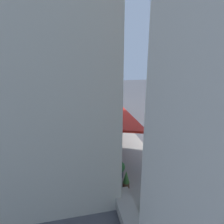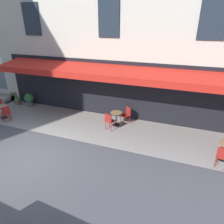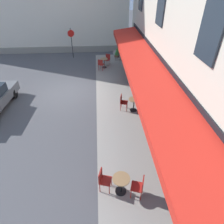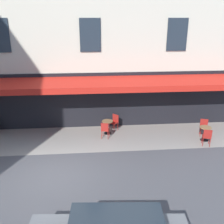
{
  "view_description": "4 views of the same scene",
  "coord_description": "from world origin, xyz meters",
  "px_view_note": "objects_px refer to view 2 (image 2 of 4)",
  "views": [
    {
      "loc": [
        12.17,
        -6.74,
        6.27
      ],
      "look_at": [
        -3.93,
        -3.24,
        1.25
      ],
      "focal_mm": 30.05,
      "sensor_mm": 36.0,
      "label": 1
    },
    {
      "loc": [
        -5.55,
        5.1,
        5.08
      ],
      "look_at": [
        -2.66,
        -2.73,
        1.3
      ],
      "focal_mm": 32.09,
      "sensor_mm": 36.0,
      "label": 2
    },
    {
      "loc": [
        -11.47,
        -2.01,
        6.35
      ],
      "look_at": [
        -3.75,
        -2.58,
        0.85
      ],
      "focal_mm": 31.23,
      "sensor_mm": 36.0,
      "label": 3
    },
    {
      "loc": [
        -1.62,
        9.11,
        6.07
      ],
      "look_at": [
        -2.65,
        -2.99,
        1.6
      ],
      "focal_mm": 41.29,
      "sensor_mm": 36.0,
      "label": 4
    }
  ],
  "objects_px": {
    "potted_plant_under_sign": "(29,99)",
    "cafe_chair_red_corner_left": "(127,114)",
    "cafe_chair_red_near_door": "(6,112)",
    "cafe_chair_red_facing_street": "(223,156)",
    "cafe_table_streetside": "(116,117)",
    "cafe_table_mid_terrace": "(2,110)",
    "potted_plant_mid_terrace": "(17,98)",
    "cafe_chair_red_back_row": "(109,120)"
  },
  "relations": [
    {
      "from": "potted_plant_under_sign",
      "to": "cafe_chair_red_corner_left",
      "type": "bearing_deg",
      "value": 178.78
    },
    {
      "from": "cafe_chair_red_corner_left",
      "to": "cafe_chair_red_near_door",
      "type": "bearing_deg",
      "value": 18.94
    },
    {
      "from": "cafe_chair_red_facing_street",
      "to": "cafe_table_streetside",
      "type": "xyz_separation_m",
      "value": [
        4.83,
        -1.88,
        -0.06
      ]
    },
    {
      "from": "cafe_table_mid_terrace",
      "to": "cafe_table_streetside",
      "type": "bearing_deg",
      "value": -167.55
    },
    {
      "from": "cafe_chair_red_corner_left",
      "to": "potted_plant_mid_terrace",
      "type": "distance_m",
      "value": 7.64
    },
    {
      "from": "cafe_chair_red_back_row",
      "to": "cafe_chair_red_near_door",
      "type": "bearing_deg",
      "value": 10.77
    },
    {
      "from": "cafe_chair_red_near_door",
      "to": "potted_plant_mid_terrace",
      "type": "relative_size",
      "value": 0.97
    },
    {
      "from": "cafe_table_mid_terrace",
      "to": "cafe_chair_red_facing_street",
      "type": "bearing_deg",
      "value": 177.56
    },
    {
      "from": "cafe_chair_red_near_door",
      "to": "potted_plant_mid_terrace",
      "type": "distance_m",
      "value": 2.61
    },
    {
      "from": "cafe_chair_red_facing_street",
      "to": "cafe_table_mid_terrace",
      "type": "bearing_deg",
      "value": -2.44
    },
    {
      "from": "potted_plant_mid_terrace",
      "to": "cafe_table_streetside",
      "type": "bearing_deg",
      "value": 175.86
    },
    {
      "from": "cafe_table_streetside",
      "to": "cafe_chair_red_corner_left",
      "type": "xyz_separation_m",
      "value": [
        -0.44,
        -0.46,
        0.06
      ]
    },
    {
      "from": "cafe_chair_red_back_row",
      "to": "potted_plant_mid_terrace",
      "type": "relative_size",
      "value": 0.97
    },
    {
      "from": "cafe_table_mid_terrace",
      "to": "cafe_table_streetside",
      "type": "xyz_separation_m",
      "value": [
        -6.37,
        -1.41,
        0.0
      ]
    },
    {
      "from": "cafe_chair_red_corner_left",
      "to": "potted_plant_mid_terrace",
      "type": "height_order",
      "value": "potted_plant_mid_terrace"
    },
    {
      "from": "cafe_table_streetside",
      "to": "potted_plant_under_sign",
      "type": "distance_m",
      "value": 6.27
    },
    {
      "from": "cafe_chair_red_near_door",
      "to": "cafe_chair_red_facing_street",
      "type": "bearing_deg",
      "value": 178.92
    },
    {
      "from": "cafe_chair_red_facing_street",
      "to": "potted_plant_mid_terrace",
      "type": "relative_size",
      "value": 0.97
    },
    {
      "from": "cafe_table_mid_terrace",
      "to": "potted_plant_under_sign",
      "type": "height_order",
      "value": "potted_plant_under_sign"
    },
    {
      "from": "cafe_chair_red_near_door",
      "to": "potted_plant_mid_terrace",
      "type": "bearing_deg",
      "value": -57.6
    },
    {
      "from": "cafe_table_streetside",
      "to": "potted_plant_mid_terrace",
      "type": "distance_m",
      "value": 7.22
    },
    {
      "from": "cafe_chair_red_back_row",
      "to": "potted_plant_under_sign",
      "type": "bearing_deg",
      "value": -11.27
    },
    {
      "from": "cafe_table_streetside",
      "to": "cafe_chair_red_corner_left",
      "type": "relative_size",
      "value": 0.82
    },
    {
      "from": "cafe_table_mid_terrace",
      "to": "potted_plant_under_sign",
      "type": "xyz_separation_m",
      "value": [
        -0.13,
        -2.01,
        -0.03
      ]
    },
    {
      "from": "cafe_chair_red_corner_left",
      "to": "potted_plant_under_sign",
      "type": "bearing_deg",
      "value": -1.22
    },
    {
      "from": "cafe_chair_red_corner_left",
      "to": "potted_plant_under_sign",
      "type": "height_order",
      "value": "cafe_chair_red_corner_left"
    },
    {
      "from": "cafe_table_mid_terrace",
      "to": "cafe_chair_red_near_door",
      "type": "bearing_deg",
      "value": 154.04
    },
    {
      "from": "cafe_chair_red_corner_left",
      "to": "potted_plant_under_sign",
      "type": "xyz_separation_m",
      "value": [
        6.67,
        -0.14,
        -0.08
      ]
    },
    {
      "from": "cafe_chair_red_near_door",
      "to": "cafe_chair_red_back_row",
      "type": "distance_m",
      "value": 5.74
    },
    {
      "from": "cafe_chair_red_back_row",
      "to": "potted_plant_under_sign",
      "type": "xyz_separation_m",
      "value": [
        6.07,
        -1.21,
        -0.08
      ]
    },
    {
      "from": "potted_plant_mid_terrace",
      "to": "potted_plant_under_sign",
      "type": "bearing_deg",
      "value": -175.33
    },
    {
      "from": "cafe_table_streetside",
      "to": "cafe_chair_red_back_row",
      "type": "relative_size",
      "value": 0.82
    },
    {
      "from": "cafe_table_streetside",
      "to": "potted_plant_mid_terrace",
      "type": "height_order",
      "value": "potted_plant_mid_terrace"
    },
    {
      "from": "cafe_chair_red_facing_street",
      "to": "cafe_chair_red_near_door",
      "type": "relative_size",
      "value": 1.0
    },
    {
      "from": "cafe_chair_red_facing_street",
      "to": "cafe_chair_red_back_row",
      "type": "height_order",
      "value": "same"
    },
    {
      "from": "cafe_chair_red_near_door",
      "to": "cafe_chair_red_corner_left",
      "type": "bearing_deg",
      "value": -161.06
    },
    {
      "from": "cafe_chair_red_facing_street",
      "to": "potted_plant_under_sign",
      "type": "bearing_deg",
      "value": -12.65
    },
    {
      "from": "cafe_chair_red_facing_street",
      "to": "cafe_table_mid_terrace",
      "type": "xyz_separation_m",
      "value": [
        11.2,
        -0.48,
        -0.06
      ]
    },
    {
      "from": "cafe_chair_red_back_row",
      "to": "potted_plant_mid_terrace",
      "type": "distance_m",
      "value": 7.13
    },
    {
      "from": "potted_plant_under_sign",
      "to": "potted_plant_mid_terrace",
      "type": "height_order",
      "value": "potted_plant_mid_terrace"
    },
    {
      "from": "cafe_table_streetside",
      "to": "potted_plant_under_sign",
      "type": "height_order",
      "value": "potted_plant_under_sign"
    },
    {
      "from": "cafe_chair_red_near_door",
      "to": "cafe_chair_red_corner_left",
      "type": "xyz_separation_m",
      "value": [
        -6.24,
        -2.14,
        0.0
      ]
    }
  ]
}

